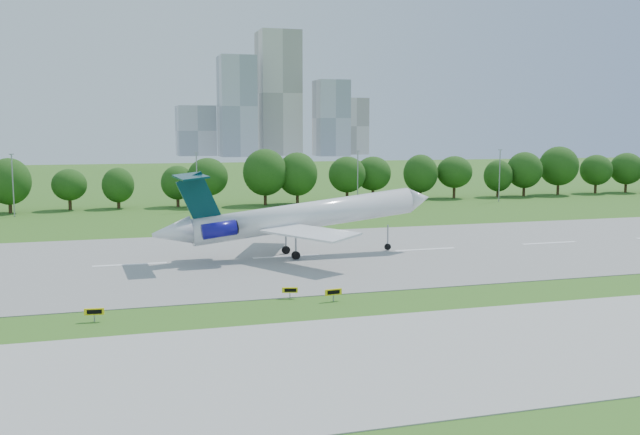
{
  "coord_description": "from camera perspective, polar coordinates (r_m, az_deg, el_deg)",
  "views": [
    {
      "loc": [
        -1.88,
        -65.21,
        16.74
      ],
      "look_at": [
        22.58,
        18.0,
        6.02
      ],
      "focal_mm": 40.0,
      "sensor_mm": 36.0,
      "label": 1
    }
  ],
  "objects": [
    {
      "name": "taxi_sign_left",
      "position": [
        65.93,
        -17.62,
        -7.21
      ],
      "size": [
        1.71,
        0.4,
        1.2
      ],
      "rotation": [
        0.0,
        0.0,
        -0.12
      ],
      "color": "gray",
      "rests_on": "ground"
    },
    {
      "name": "light_poles",
      "position": [
        147.57,
        -16.6,
        2.71
      ],
      "size": [
        175.9,
        0.25,
        12.19
      ],
      "color": "gray",
      "rests_on": "ground"
    },
    {
      "name": "ground",
      "position": [
        67.35,
        -14.38,
        -7.57
      ],
      "size": [
        600.0,
        600.0,
        0.0
      ],
      "primitive_type": "plane",
      "color": "#315F19",
      "rests_on": "ground"
    },
    {
      "name": "airliner",
      "position": [
        93.57,
        -2.31,
        0.07
      ],
      "size": [
        38.64,
        27.97,
        11.55
      ],
      "rotation": [
        0.0,
        -0.1,
        0.06
      ],
      "color": "white",
      "rests_on": "ground"
    },
    {
      "name": "taxiway",
      "position": [
        50.11,
        -13.61,
        -12.63
      ],
      "size": [
        400.0,
        23.0,
        0.08
      ],
      "primitive_type": "cube",
      "color": "#ADADA8",
      "rests_on": "ground"
    },
    {
      "name": "skyline",
      "position": [
        467.3,
        -3.8,
        8.71
      ],
      "size": [
        127.0,
        52.0,
        80.0
      ],
      "color": "#B2B2B7",
      "rests_on": "ground"
    },
    {
      "name": "taxi_sign_right",
      "position": [
        70.16,
        1.08,
        -6.0
      ],
      "size": [
        1.76,
        0.41,
        1.23
      ],
      "rotation": [
        0.0,
        0.0,
        0.12
      ],
      "color": "gray",
      "rests_on": "ground"
    },
    {
      "name": "taxi_sign_centre",
      "position": [
        71.43,
        -2.42,
        -5.84
      ],
      "size": [
        1.58,
        0.57,
        1.11
      ],
      "rotation": [
        0.0,
        0.0,
        -0.25
      ],
      "color": "gray",
      "rests_on": "ground"
    },
    {
      "name": "tree_line",
      "position": [
        157.57,
        -15.68,
        2.94
      ],
      "size": [
        288.4,
        8.4,
        10.4
      ],
      "color": "#382314",
      "rests_on": "ground"
    },
    {
      "name": "runway",
      "position": [
        91.76,
        -14.96,
        -3.68
      ],
      "size": [
        400.0,
        45.0,
        0.08
      ],
      "primitive_type": "cube",
      "color": "gray",
      "rests_on": "ground"
    }
  ]
}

